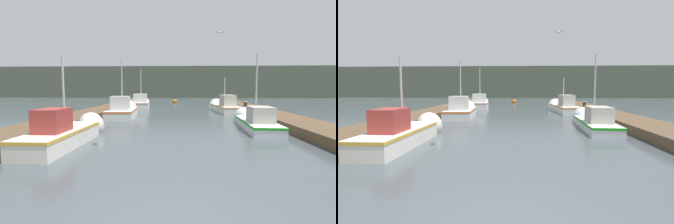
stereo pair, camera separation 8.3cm
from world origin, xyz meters
TOP-DOWN VIEW (x-y plane):
  - dock_left at (-6.24, 16.00)m, footprint 2.25×40.00m
  - dock_right at (6.24, 16.00)m, footprint 2.25×40.00m
  - distant_shore_ridge at (0.00, 56.97)m, footprint 120.00×16.00m
  - fishing_boat_0 at (-4.13, 5.81)m, footprint 1.39×5.32m
  - fishing_boat_1 at (4.02, 10.12)m, footprint 1.67×5.91m
  - fishing_boat_2 at (-3.98, 14.67)m, footprint 2.05×4.70m
  - fishing_boat_3 at (3.89, 19.18)m, footprint 1.99×6.22m
  - fishing_boat_4 at (-3.93, 23.08)m, footprint 2.10×6.00m
  - mooring_piling_0 at (5.06, 16.34)m, footprint 0.31×0.31m
  - channel_buoy at (-0.64, 31.79)m, footprint 0.64×0.64m
  - seagull_1 at (2.78, 14.41)m, footprint 0.56×0.31m

SIDE VIEW (x-z plane):
  - channel_buoy at x=-0.64m, z-range -0.39..0.75m
  - dock_left at x=-6.24m, z-range 0.00..0.44m
  - dock_right at x=6.24m, z-range 0.00..0.44m
  - fishing_boat_1 at x=4.02m, z-range -1.75..2.48m
  - fishing_boat_0 at x=-4.13m, z-range -1.34..2.20m
  - fishing_boat_2 at x=-3.98m, z-range -1.85..2.74m
  - fishing_boat_3 at x=3.89m, z-range -1.23..2.13m
  - fishing_boat_4 at x=-3.93m, z-range -1.74..2.71m
  - mooring_piling_0 at x=5.06m, z-range 0.01..1.05m
  - distant_shore_ridge at x=0.00m, z-range 0.00..6.35m
  - seagull_1 at x=2.78m, z-range 5.72..5.84m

